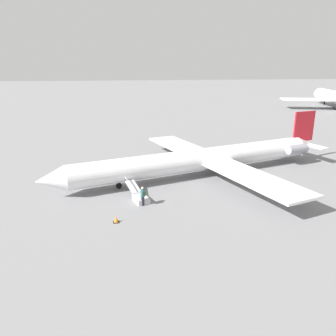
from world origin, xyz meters
TOP-DOWN VIEW (x-y plane):
  - ground_plane at (0.00, 0.00)m, footprint 600.00×600.00m
  - airplane_main at (-0.93, -0.25)m, footprint 34.43×27.04m
  - boarding_stairs at (7.50, 5.88)m, footprint 2.03×4.14m
  - passenger at (7.32, 7.15)m, footprint 0.41×0.56m
  - traffic_cone_near_stairs at (9.79, 10.02)m, footprint 0.46×0.46m

SIDE VIEW (x-z plane):
  - ground_plane at x=0.00m, z-range 0.00..0.00m
  - traffic_cone_near_stairs at x=9.79m, z-range -0.02..0.49m
  - boarding_stairs at x=7.50m, z-range -0.44..1.17m
  - passenger at x=7.32m, z-range 0.13..1.87m
  - airplane_main at x=-0.93m, z-range -1.28..5.06m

